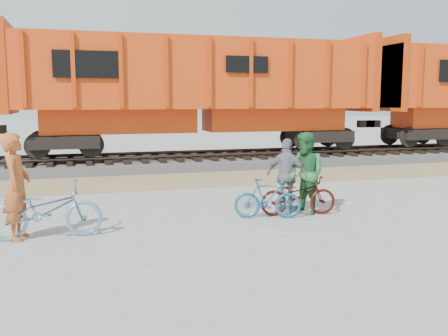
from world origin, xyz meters
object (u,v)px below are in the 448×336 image
(person_solo, at_px, (17,186))
(bicycle_teal, at_px, (268,198))
(bicycle_blue, at_px, (46,210))
(person_woman, at_px, (287,175))
(bicycle_maroon, at_px, (298,195))
(person_man, at_px, (306,173))
(hopper_car_center, at_px, (200,88))

(person_solo, bearing_deg, bicycle_teal, -81.31)
(bicycle_blue, bearing_deg, person_woman, -80.99)
(bicycle_maroon, height_order, person_woman, person_woman)
(person_solo, height_order, person_woman, person_solo)
(bicycle_teal, distance_m, person_man, 1.13)
(bicycle_teal, bearing_deg, person_woman, -37.13)
(person_solo, bearing_deg, bicycle_blue, -95.47)
(hopper_car_center, height_order, bicycle_maroon, hopper_car_center)
(bicycle_blue, height_order, bicycle_maroon, bicycle_blue)
(bicycle_blue, relative_size, person_woman, 1.19)
(person_solo, distance_m, person_woman, 5.76)
(bicycle_teal, distance_m, person_solo, 5.08)
(person_man, bearing_deg, bicycle_teal, -94.66)
(bicycle_blue, xyz_separation_m, person_man, (5.54, 0.55, 0.39))
(person_man, height_order, person_woman, person_man)
(bicycle_teal, xyz_separation_m, person_solo, (-5.04, -0.25, 0.55))
(bicycle_teal, xyz_separation_m, bicycle_maroon, (0.76, 0.09, 0.01))
(hopper_car_center, distance_m, person_solo, 11.03)
(bicycle_blue, bearing_deg, person_solo, 78.54)
(bicycle_teal, distance_m, person_woman, 0.92)
(bicycle_maroon, relative_size, person_man, 0.93)
(hopper_car_center, xyz_separation_m, bicycle_blue, (-5.17, -9.35, -2.47))
(bicycle_blue, xyz_separation_m, bicycle_maroon, (5.31, 0.44, -0.08))
(person_solo, bearing_deg, bicycle_maroon, -80.81)
(hopper_car_center, xyz_separation_m, person_solo, (-5.67, -9.25, -2.02))
(bicycle_blue, bearing_deg, bicycle_maroon, -85.42)
(bicycle_teal, height_order, person_woman, person_woman)
(bicycle_teal, height_order, person_man, person_man)
(hopper_car_center, bearing_deg, bicycle_maroon, -89.10)
(hopper_car_center, bearing_deg, bicycle_teal, -93.95)
(hopper_car_center, height_order, person_solo, hopper_car_center)
(hopper_car_center, bearing_deg, bicycle_blue, -118.92)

